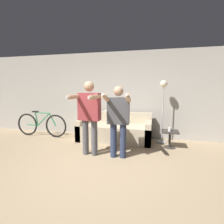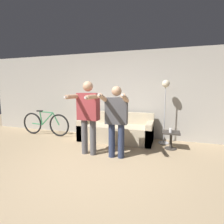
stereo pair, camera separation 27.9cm
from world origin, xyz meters
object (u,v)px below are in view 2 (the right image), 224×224
object	(u,v)px
couch	(116,131)
side_table	(171,137)
cat	(115,109)
person_left	(88,112)
cup	(171,130)
floor_lamp	(165,97)
bicycle	(45,124)
person_right	(116,117)

from	to	relation	value
couch	side_table	xyz separation A→B (m)	(1.50, -0.27, 0.03)
cat	person_left	bearing A→B (deg)	-97.24
couch	cup	size ratio (longest dim) A/B	19.77
cat	floor_lamp	xyz separation A→B (m)	(1.43, -0.16, 0.41)
bicycle	cup	bearing A→B (deg)	-3.34
side_table	couch	bearing A→B (deg)	169.90
person_right	cup	xyz separation A→B (m)	(1.13, 0.89, -0.42)
person_left	person_right	size ratio (longest dim) A/B	1.07
side_table	cup	world-z (taller)	cup
person_right	bicycle	distance (m)	2.97
person_left	cup	size ratio (longest dim) A/B	15.75
floor_lamp	person_left	bearing A→B (deg)	-140.02
side_table	bicycle	distance (m)	3.85
couch	floor_lamp	world-z (taller)	floor_lamp
couch	bicycle	distance (m)	2.35
person_right	bicycle	world-z (taller)	person_right
bicycle	person_right	bearing A→B (deg)	-22.37
cup	bicycle	xyz separation A→B (m)	(-3.83, 0.22, -0.12)
floor_lamp	side_table	size ratio (longest dim) A/B	3.97
person_left	cat	world-z (taller)	person_left
person_left	side_table	distance (m)	2.14
cup	bicycle	size ratio (longest dim) A/B	0.06
floor_lamp	cup	xyz separation A→B (m)	(0.16, -0.48, -0.79)
person_left	cat	xyz separation A→B (m)	(0.19, 1.52, -0.09)
couch	person_left	size ratio (longest dim) A/B	1.26
person_right	cup	bearing A→B (deg)	34.38
person_right	floor_lamp	bearing A→B (deg)	50.83
floor_lamp	cup	distance (m)	0.94
person_left	couch	bearing A→B (deg)	78.44
couch	floor_lamp	size ratio (longest dim) A/B	1.20
bicycle	side_table	bearing A→B (deg)	-2.48
couch	side_table	world-z (taller)	couch
person_right	side_table	distance (m)	1.60
person_left	bicycle	distance (m)	2.40
person_left	cat	bearing A→B (deg)	85.09
cat	person_right	bearing A→B (deg)	-73.03
couch	bicycle	size ratio (longest dim) A/B	1.20
cat	bicycle	world-z (taller)	cat
couch	floor_lamp	xyz separation A→B (m)	(1.32, 0.15, 1.00)
couch	cat	size ratio (longest dim) A/B	4.54
couch	side_table	distance (m)	1.53
person_right	floor_lamp	xyz separation A→B (m)	(0.97, 1.36, 0.37)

